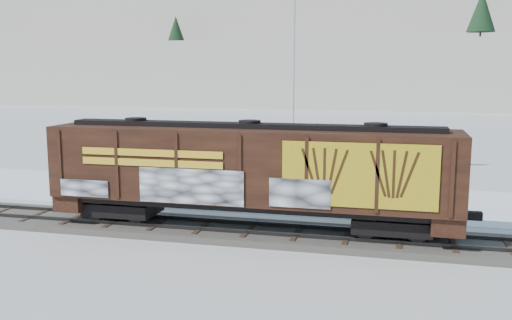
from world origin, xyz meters
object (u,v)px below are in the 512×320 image
(car_silver, at_px, (181,180))
(car_white, at_px, (264,183))
(flagpole, at_px, (295,101))
(car_dark, at_px, (377,195))
(hopper_railcar, at_px, (250,169))

(car_silver, xyz_separation_m, car_white, (4.56, 0.39, -0.00))
(flagpole, relative_size, car_white, 2.66)
(car_white, bearing_deg, flagpole, -9.51)
(car_dark, bearing_deg, car_silver, 112.70)
(flagpole, xyz_separation_m, car_dark, (5.24, -6.04, -4.28))
(car_silver, relative_size, car_dark, 1.10)
(hopper_railcar, relative_size, car_dark, 3.83)
(flagpole, relative_size, car_dark, 3.02)
(car_dark, bearing_deg, car_white, 107.94)
(flagpole, distance_m, car_white, 6.82)
(car_silver, height_order, car_dark, car_silver)
(flagpole, height_order, car_white, flagpole)
(hopper_railcar, xyz_separation_m, flagpole, (-0.29, 12.25, 2.14))
(flagpole, xyz_separation_m, car_silver, (-5.26, -5.80, -4.10))
(hopper_railcar, relative_size, flagpole, 1.27)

